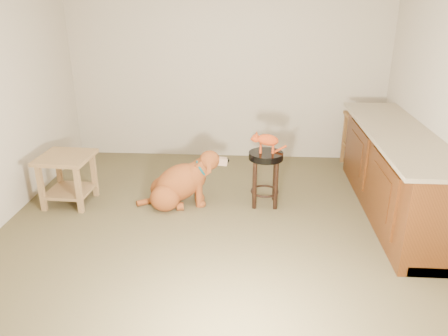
# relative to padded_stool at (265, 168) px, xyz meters

# --- Properties ---
(floor) EXTENTS (4.50, 4.00, 0.01)m
(floor) POSITION_rel_padded_stool_xyz_m (-0.53, -0.39, -0.45)
(floor) COLOR brown
(floor) RESTS_ON ground
(room_shell) EXTENTS (4.54, 4.04, 2.62)m
(room_shell) POSITION_rel_padded_stool_xyz_m (-0.53, -0.39, 1.22)
(room_shell) COLOR #B3A690
(room_shell) RESTS_ON ground
(cabinet_run) EXTENTS (0.70, 2.56, 0.94)m
(cabinet_run) POSITION_rel_padded_stool_xyz_m (1.42, -0.09, -0.01)
(cabinet_run) COLOR #48240D
(cabinet_run) RESTS_ON ground
(padded_stool) EXTENTS (0.39, 0.39, 0.64)m
(padded_stool) POSITION_rel_padded_stool_xyz_m (0.00, 0.00, 0.00)
(padded_stool) COLOR black
(padded_stool) RESTS_ON ground
(wood_stool) EXTENTS (0.42, 0.42, 0.76)m
(wood_stool) POSITION_rel_padded_stool_xyz_m (1.32, 1.28, -0.06)
(wood_stool) COLOR brown
(wood_stool) RESTS_ON ground
(side_table) EXTENTS (0.60, 0.60, 0.59)m
(side_table) POSITION_rel_padded_stool_xyz_m (-2.26, -0.12, -0.06)
(side_table) COLOR olive
(side_table) RESTS_ON ground
(golden_retriever) EXTENTS (1.07, 0.58, 0.69)m
(golden_retriever) POSITION_rel_padded_stool_xyz_m (-0.97, -0.07, -0.20)
(golden_retriever) COLOR brown
(golden_retriever) RESTS_ON ground
(tabby_kitten) EXTENTS (0.41, 0.15, 0.26)m
(tabby_kitten) POSITION_rel_padded_stool_xyz_m (-0.01, 0.00, 0.33)
(tabby_kitten) COLOR #A13410
(tabby_kitten) RESTS_ON padded_stool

